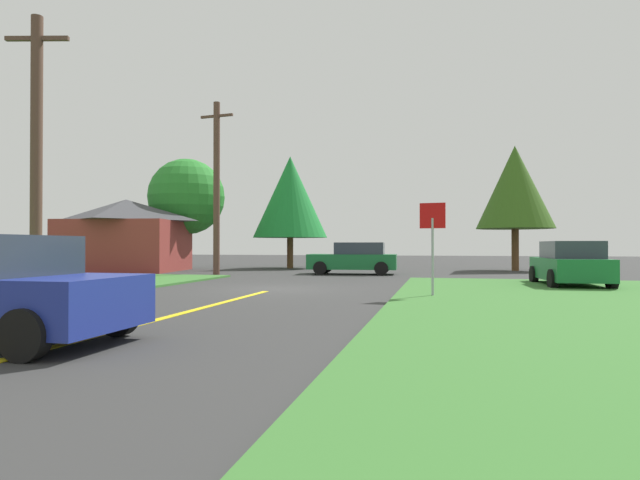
% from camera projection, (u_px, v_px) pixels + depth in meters
% --- Properties ---
extents(ground_plane, '(120.00, 120.00, 0.00)m').
position_uv_depth(ground_plane, '(276.00, 289.00, 17.59)').
color(ground_plane, '#343434').
extents(lane_stripe_center, '(0.20, 14.00, 0.01)m').
position_uv_depth(lane_stripe_center, '(144.00, 323.00, 9.80)').
color(lane_stripe_center, yellow).
rests_on(lane_stripe_center, ground).
extents(stop_sign, '(0.71, 0.13, 2.66)m').
position_uv_depth(stop_sign, '(433.00, 232.00, 14.51)').
color(stop_sign, '#9EA0A8').
rests_on(stop_sign, ground).
extents(car_approaching_junction, '(4.57, 2.22, 1.62)m').
position_uv_depth(car_approaching_junction, '(354.00, 258.00, 26.63)').
color(car_approaching_junction, '#196B33').
rests_on(car_approaching_junction, ground).
extents(car_on_crossroad, '(2.21, 4.13, 1.62)m').
position_uv_depth(car_on_crossroad, '(570.00, 264.00, 18.43)').
color(car_on_crossroad, '#196B33').
rests_on(car_on_crossroad, ground).
extents(utility_pole_near, '(1.78, 0.50, 7.97)m').
position_uv_depth(utility_pole_near, '(36.00, 153.00, 14.70)').
color(utility_pole_near, brown).
rests_on(utility_pole_near, ground).
extents(utility_pole_mid, '(1.80, 0.33, 8.72)m').
position_uv_depth(utility_pole_mid, '(217.00, 186.00, 26.30)').
color(utility_pole_mid, brown).
rests_on(utility_pole_mid, ground).
extents(oak_tree_left, '(4.69, 4.69, 6.85)m').
position_uv_depth(oak_tree_left, '(187.00, 197.00, 32.38)').
color(oak_tree_left, brown).
rests_on(oak_tree_left, ground).
extents(pine_tree_center, '(4.41, 4.41, 7.30)m').
position_uv_depth(pine_tree_center, '(515.00, 187.00, 30.34)').
color(pine_tree_center, brown).
rests_on(pine_tree_center, ground).
extents(oak_tree_right, '(4.78, 4.78, 7.24)m').
position_uv_depth(oak_tree_right, '(290.00, 197.00, 33.61)').
color(oak_tree_right, brown).
rests_on(oak_tree_right, ground).
extents(barn, '(6.83, 6.29, 4.12)m').
position_uv_depth(barn, '(126.00, 235.00, 29.90)').
color(barn, maroon).
rests_on(barn, ground).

